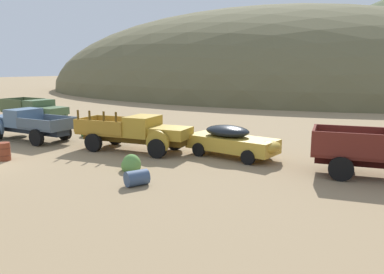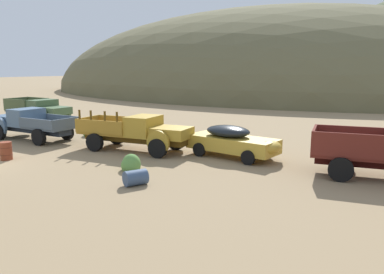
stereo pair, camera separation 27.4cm
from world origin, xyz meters
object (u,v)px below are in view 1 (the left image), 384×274
Objects in this scene: truck_weathered_green at (38,111)px; truck_mustard at (141,133)px; car_faded_yellow at (234,141)px; oil_drum_foreground at (4,152)px; oil_drum_tipped at (137,178)px; truck_chalk_blue at (25,123)px.

truck_mustard is at bearing -15.48° from truck_weathered_green.
oil_drum_foreground is (-8.82, -6.66, -0.38)m from car_faded_yellow.
truck_mustard is 6.38× the size of oil_drum_tipped.
car_faded_yellow is 11.06m from oil_drum_foreground.
car_faded_yellow is 4.78× the size of oil_drum_tipped.
truck_weathered_green is 18.86m from oil_drum_tipped.
oil_drum_tipped is at bearing 160.59° from truck_chalk_blue.
oil_drum_foreground is 7.93m from oil_drum_tipped.
truck_mustard is 6.62m from oil_drum_foreground.
oil_drum_tipped is at bearing -61.17° from truck_mustard.
truck_mustard reaches higher than truck_chalk_blue.
truck_weathered_green reaches higher than car_faded_yellow.
truck_mustard reaches higher than truck_weathered_green.
truck_weathered_green is 0.98× the size of truck_chalk_blue.
oil_drum_foreground is at bearing -44.10° from truck_weathered_green.
car_faded_yellow is 6.21m from oil_drum_tipped.
truck_chalk_blue is at bearing 164.91° from oil_drum_tipped.
truck_weathered_green reaches higher than oil_drum_tipped.
truck_chalk_blue is 12.37m from oil_drum_tipped.
car_faded_yellow is 5.57× the size of oil_drum_foreground.
oil_drum_tipped is (17.17, -7.75, -0.72)m from truck_weathered_green.
car_faded_yellow is (18.08, -1.63, -0.20)m from truck_weathered_green.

